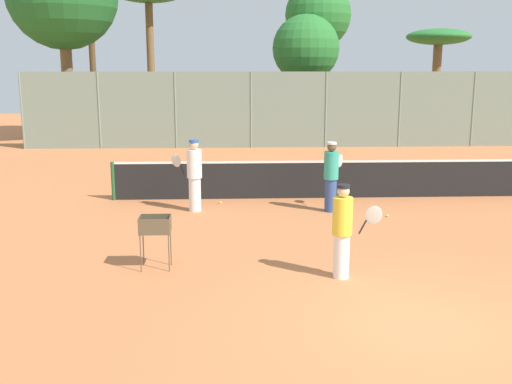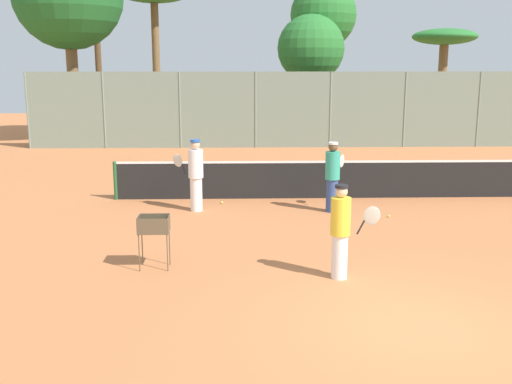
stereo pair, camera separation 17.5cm
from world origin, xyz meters
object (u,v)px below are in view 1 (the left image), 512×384
player_white_outfit (194,174)px  player_red_cap (343,230)px  player_yellow_shirt (331,176)px  ball_cart (155,229)px  tennis_net (325,179)px

player_white_outfit → player_red_cap: size_ratio=1.10×
player_yellow_shirt → ball_cart: 5.81m
ball_cart → player_red_cap: bearing=-10.8°
player_red_cap → ball_cart: 3.39m
tennis_net → ball_cart: (-4.05, -5.86, 0.20)m
ball_cart → tennis_net: bearing=55.3°
ball_cart → player_yellow_shirt: bearing=47.2°
player_yellow_shirt → ball_cart: player_yellow_shirt is taller
tennis_net → ball_cart: size_ratio=12.06×
player_white_outfit → player_yellow_shirt: size_ratio=1.03×
tennis_net → player_yellow_shirt: 1.64m
tennis_net → player_red_cap: bearing=-96.4°
tennis_net → ball_cart: 7.13m
player_white_outfit → ball_cart: size_ratio=1.86×
player_yellow_shirt → ball_cart: bearing=171.9°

